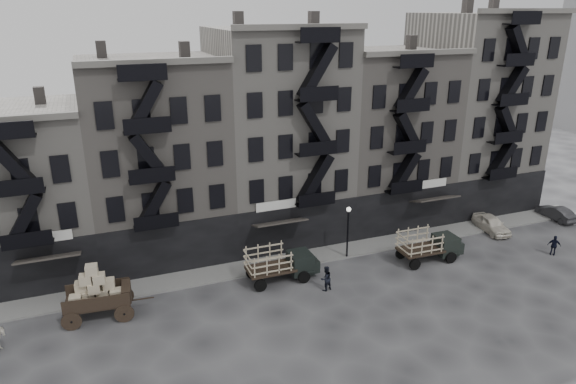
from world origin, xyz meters
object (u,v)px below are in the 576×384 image
object	(u,v)px
car_far	(556,213)
policeman	(554,245)
stake_truck_west	(280,261)
car_east	(491,224)
stake_truck_east	(429,243)
wagon	(94,288)
pedestrian_mid	(326,278)

from	to	relation	value
car_far	policeman	world-z (taller)	policeman
stake_truck_west	policeman	bearing A→B (deg)	-10.59
stake_truck_west	car_east	distance (m)	20.19
policeman	stake_truck_east	bearing A→B (deg)	27.04
wagon	stake_truck_west	distance (m)	12.40
car_far	policeman	size ratio (longest dim) A/B	2.30
wagon	pedestrian_mid	xyz separation A→B (m)	(14.82, -2.23, -1.15)
stake_truck_east	policeman	size ratio (longest dim) A/B	3.16
car_east	pedestrian_mid	world-z (taller)	pedestrian_mid
wagon	stake_truck_west	bearing A→B (deg)	5.98
wagon	stake_truck_west	world-z (taller)	wagon
pedestrian_mid	policeman	size ratio (longest dim) A/B	1.10
car_east	car_far	size ratio (longest dim) A/B	1.09
car_east	car_far	distance (m)	7.52
stake_truck_east	car_far	distance (m)	16.19
car_east	stake_truck_west	bearing A→B (deg)	-168.42
car_far	policeman	xyz separation A→B (m)	(-6.17, -5.43, 0.20)
pedestrian_mid	wagon	bearing A→B (deg)	-22.73
stake_truck_east	pedestrian_mid	bearing A→B (deg)	-171.39
stake_truck_west	wagon	bearing A→B (deg)	-178.76
wagon	stake_truck_west	xyz separation A→B (m)	(12.39, 0.22, -0.57)
wagon	car_east	size ratio (longest dim) A/B	1.08
car_far	wagon	bearing A→B (deg)	2.79
stake_truck_west	car_east	bearing A→B (deg)	4.00
stake_truck_west	policeman	distance (m)	21.88
wagon	car_far	world-z (taller)	wagon
stake_truck_west	stake_truck_east	world-z (taller)	stake_truck_west
stake_truck_east	car_far	size ratio (longest dim) A/B	1.37
wagon	car_east	distance (m)	32.58
stake_truck_west	car_far	distance (m)	27.69
wagon	car_far	bearing A→B (deg)	7.18
stake_truck_west	pedestrian_mid	bearing A→B (deg)	-44.88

